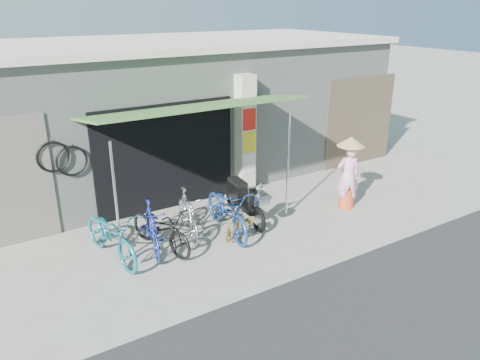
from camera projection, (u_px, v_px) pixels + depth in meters
ground at (274, 237)px, 9.75m from camera, size 80.00×80.00×0.00m
bicycle_shop at (168, 107)px, 13.12m from camera, size 12.30×5.30×3.66m
shop_pillar at (245, 136)px, 11.57m from camera, size 0.42×0.44×3.00m
awning at (195, 109)px, 9.69m from camera, size 4.60×1.88×2.72m
neighbour_right at (360, 121)px, 13.83m from camera, size 2.60×0.06×2.60m
bike_teal at (111, 235)px, 8.75m from camera, size 0.96×2.02×1.02m
bike_blue at (152, 228)px, 9.07m from camera, size 0.83×1.68×0.97m
bike_black at (161, 228)px, 9.13m from camera, size 1.04×1.85×0.92m
bike_silver at (188, 213)px, 9.69m from camera, size 0.81×1.69×0.98m
bike_navy at (227, 210)px, 9.78m from camera, size 0.92×2.04×1.04m
street_dog at (240, 230)px, 9.47m from camera, size 0.68×0.37×0.55m
moped at (244, 199)px, 10.41m from camera, size 0.54×1.87×1.06m
nun at (348, 173)px, 10.89m from camera, size 0.67×0.64×1.74m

